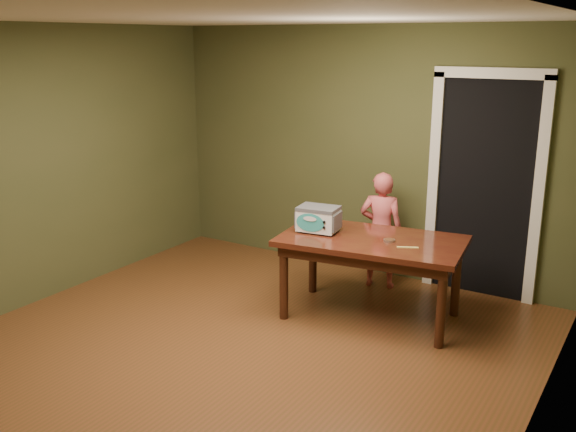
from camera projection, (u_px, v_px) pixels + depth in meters
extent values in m
plane|color=brown|center=(222.00, 361.00, 5.06)|extent=(5.00, 5.00, 0.00)
cube|color=#444625|center=(363.00, 152.00, 6.76)|extent=(4.50, 0.02, 2.60)
cube|color=#444625|center=(21.00, 169.00, 5.85)|extent=(0.02, 5.00, 2.60)
cube|color=#444625|center=(537.00, 253.00, 3.57)|extent=(0.02, 5.00, 2.60)
cube|color=white|center=(211.00, 16.00, 4.36)|extent=(4.50, 5.00, 0.02)
cube|color=black|center=(493.00, 184.00, 6.42)|extent=(0.90, 0.60, 2.10)
cube|color=black|center=(484.00, 190.00, 6.16)|extent=(0.90, 0.02, 2.10)
cube|color=white|center=(434.00, 184.00, 6.40)|extent=(0.10, 0.06, 2.20)
cube|color=white|center=(538.00, 197.00, 5.89)|extent=(0.10, 0.06, 2.20)
cube|color=white|center=(494.00, 73.00, 5.85)|extent=(1.10, 0.06, 0.10)
cube|color=#39120D|center=(372.00, 241.00, 5.67)|extent=(1.71, 1.11, 0.05)
cube|color=#33180C|center=(372.00, 249.00, 5.69)|extent=(1.57, 0.97, 0.10)
cylinder|color=#33180C|center=(284.00, 282.00, 5.74)|extent=(0.08, 0.08, 0.70)
cylinder|color=#33180C|center=(313.00, 258.00, 6.35)|extent=(0.08, 0.08, 0.70)
cylinder|color=#33180C|center=(441.00, 308.00, 5.19)|extent=(0.08, 0.08, 0.70)
cylinder|color=#33180C|center=(456.00, 279.00, 5.81)|extent=(0.08, 0.08, 0.70)
cylinder|color=#4C4F54|center=(300.00, 232.00, 5.83)|extent=(0.02, 0.02, 0.02)
cylinder|color=#4C4F54|center=(307.00, 226.00, 6.00)|extent=(0.02, 0.02, 0.02)
cylinder|color=#4C4F54|center=(330.00, 235.00, 5.72)|extent=(0.02, 0.02, 0.02)
cylinder|color=#4C4F54|center=(337.00, 230.00, 5.89)|extent=(0.02, 0.02, 0.02)
cube|color=white|center=(318.00, 220.00, 5.83)|extent=(0.38, 0.30, 0.20)
cube|color=#4C4F54|center=(319.00, 208.00, 5.80)|extent=(0.39, 0.30, 0.03)
cube|color=#4C4F54|center=(300.00, 217.00, 5.90)|extent=(0.05, 0.23, 0.15)
cube|color=#4C4F54|center=(337.00, 222.00, 5.76)|extent=(0.05, 0.23, 0.15)
ellipsoid|color=teal|center=(310.00, 223.00, 5.73)|extent=(0.26, 0.04, 0.17)
cylinder|color=black|center=(324.00, 222.00, 5.67)|extent=(0.03, 0.02, 0.02)
cylinder|color=black|center=(324.00, 228.00, 5.68)|extent=(0.02, 0.01, 0.02)
cylinder|color=silver|center=(389.00, 241.00, 5.57)|extent=(0.10, 0.10, 0.02)
cylinder|color=#452717|center=(389.00, 240.00, 5.56)|extent=(0.09, 0.09, 0.01)
cube|color=#E3D062|center=(408.00, 247.00, 5.40)|extent=(0.17, 0.10, 0.01)
imported|color=#D6585A|center=(381.00, 230.00, 6.45)|extent=(0.49, 0.38, 1.19)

